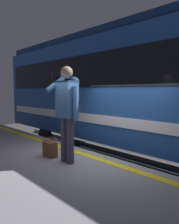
# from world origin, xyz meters

# --- Properties ---
(ground_plane) EXTENTS (24.76, 24.76, 0.00)m
(ground_plane) POSITION_xyz_m (0.00, 0.00, 0.00)
(ground_plane) COLOR #3D3D3F
(safety_line) EXTENTS (12.76, 0.16, 0.01)m
(safety_line) POSITION_xyz_m (0.00, 0.30, 1.04)
(safety_line) COLOR yellow
(safety_line) RESTS_ON platform
(track_rail_near) EXTENTS (16.93, 0.08, 0.16)m
(track_rail_near) POSITION_xyz_m (0.00, -1.54, 0.08)
(track_rail_near) COLOR slate
(track_rail_near) RESTS_ON ground
(track_rail_far) EXTENTS (16.93, 0.08, 0.16)m
(track_rail_far) POSITION_xyz_m (0.00, -2.97, 0.08)
(track_rail_far) COLOR slate
(track_rail_far) RESTS_ON ground
(train_carriage) EXTENTS (12.27, 2.77, 3.91)m
(train_carriage) POSITION_xyz_m (0.24, -2.25, 2.50)
(train_carriage) COLOR #1E478C
(train_carriage) RESTS_ON ground
(passenger) EXTENTS (0.57, 0.55, 1.76)m
(passenger) POSITION_xyz_m (-0.03, 0.85, 2.07)
(passenger) COLOR #383347
(passenger) RESTS_ON platform
(handbag) EXTENTS (0.33, 0.30, 0.36)m
(handbag) POSITION_xyz_m (0.51, 0.90, 1.20)
(handbag) COLOR #59331E
(handbag) RESTS_ON platform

